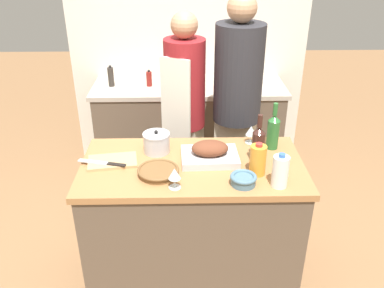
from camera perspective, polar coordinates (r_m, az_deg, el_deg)
ground_plane at (r=3.00m, az=0.04°, el=-17.62°), size 12.00×12.00×0.00m
kitchen_island at (r=2.70m, az=0.05°, el=-10.94°), size 1.35×0.70×0.89m
back_counter at (r=3.92m, az=-0.41°, el=2.15°), size 1.76×0.60×0.89m
back_wall at (r=3.98m, az=-0.53°, el=15.22°), size 2.26×0.10×2.55m
roasting_pan at (r=2.47m, az=2.51°, el=-1.29°), size 0.35×0.26×0.13m
wicker_basket at (r=2.34m, az=-4.76°, el=-3.85°), size 0.24×0.24×0.04m
cutting_board at (r=2.50m, az=-11.09°, el=-2.41°), size 0.31×0.22×0.02m
stock_pot at (r=2.56m, az=-5.00°, el=0.21°), size 0.17×0.17×0.15m
mixing_bowl at (r=2.26m, az=7.22°, el=-4.95°), size 0.15×0.15×0.06m
juice_jug at (r=2.34m, az=9.22°, el=-2.20°), size 0.09×0.09×0.20m
milk_jug at (r=2.25m, az=12.28°, el=-3.76°), size 0.09×0.09×0.20m
wine_bottle_green at (r=2.63m, az=11.33°, el=1.83°), size 0.08×0.08×0.31m
wine_bottle_dark at (r=2.45m, az=9.28°, el=0.09°), size 0.08×0.08×0.31m
wine_glass_left at (r=2.68m, az=8.28°, el=1.78°), size 0.07×0.07×0.12m
wine_glass_right at (r=2.19m, az=-2.47°, el=-4.29°), size 0.07×0.07×0.12m
knife_chef at (r=2.47m, az=-12.30°, el=-2.63°), size 0.30×0.10×0.01m
stand_mixer at (r=3.61m, az=-0.15°, el=9.81°), size 0.18×0.14×0.34m
condiment_bottle_tall at (r=3.78m, az=-11.32°, el=9.25°), size 0.05×0.05×0.19m
condiment_bottle_short at (r=3.73m, az=-6.04°, el=9.09°), size 0.05×0.05×0.15m
person_cook_aproned at (r=3.11m, az=-1.02°, el=4.85°), size 0.33×0.34×1.66m
person_cook_guest at (r=3.09m, az=6.31°, el=5.75°), size 0.36×0.36×1.78m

